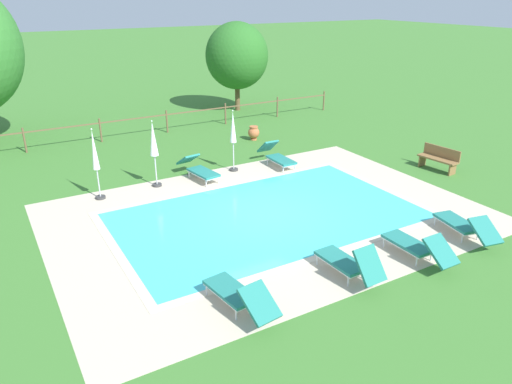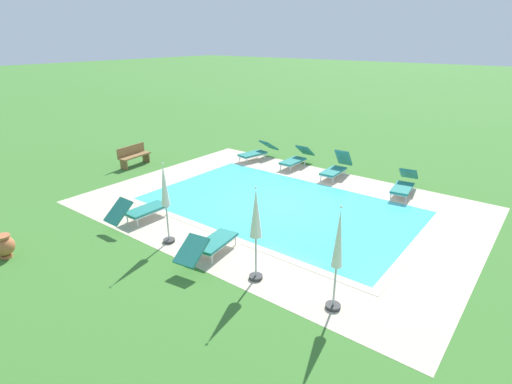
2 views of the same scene
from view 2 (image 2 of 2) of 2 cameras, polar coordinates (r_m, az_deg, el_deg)
The scene contains 15 objects.
ground_plane at distance 13.50m, azimuth 3.27°, elevation -1.89°, with size 160.00×160.00×0.00m, color #3D752D.
pool_deck_paving at distance 13.50m, azimuth 3.27°, elevation -1.88°, with size 12.38×8.89×0.01m, color beige.
swimming_pool_water at distance 13.50m, azimuth 3.27°, elevation -1.87°, with size 8.75×5.25×0.01m, color #42CCD6.
pool_coping_rim at distance 13.49m, azimuth 3.27°, elevation -1.86°, with size 9.23×5.73×0.01m.
sun_lounger_north_near_steps at distance 17.49m, azimuth 5.78°, elevation 4.80°, with size 0.61×2.01×0.83m.
sun_lounger_north_mid at distance 15.28m, azimuth 20.31°, elevation 1.07°, with size 0.86×2.07×0.82m.
sun_lounger_north_far at distance 12.67m, azimuth -16.29°, elevation -2.51°, with size 0.62×1.97×0.88m.
sun_lounger_north_end at distance 18.45m, azimuth 0.20°, elevation 5.77°, with size 0.98×2.11×0.79m.
sun_lounger_south_near_corner at distance 10.35m, azimuth -6.67°, elevation -7.38°, with size 0.89×2.10×0.79m.
sun_lounger_south_mid at distance 16.40m, azimuth 11.34°, elevation 3.45°, with size 0.66×1.86×1.00m.
patio_umbrella_closed_row_west at distance 8.11m, azimuth 11.55°, elevation -7.76°, with size 0.32×0.32×2.33m.
patio_umbrella_closed_row_mid_west at distance 10.82m, azimuth -12.81°, elevation -0.10°, with size 0.32×0.32×2.29m.
patio_umbrella_closed_row_centre at distance 8.88m, azimuth -0.02°, elevation -3.93°, with size 0.32×0.32×2.30m.
wooden_bench_lawn_side at distance 18.33m, azimuth -17.00°, elevation 5.04°, with size 0.61×1.54×0.87m.
terracotta_urn_near_fence at distance 12.10m, azimuth -32.19°, elevation -6.47°, with size 0.51×0.51×0.63m.
Camera 2 is at (-6.96, 10.27, 5.31)m, focal length 28.16 mm.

